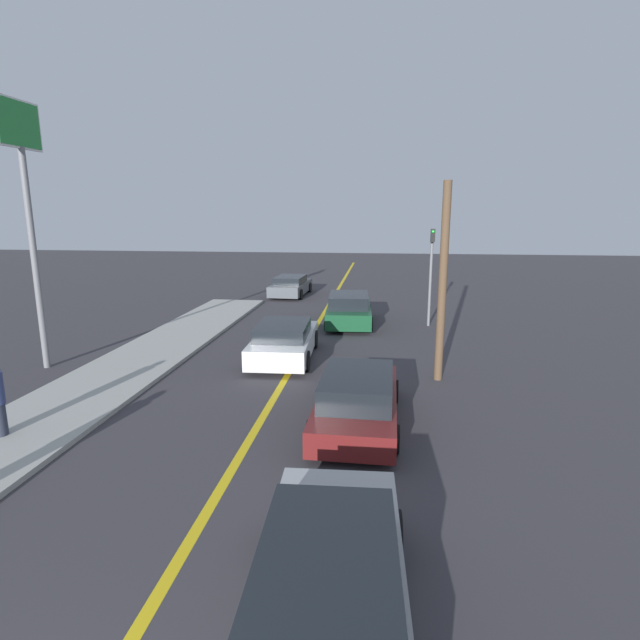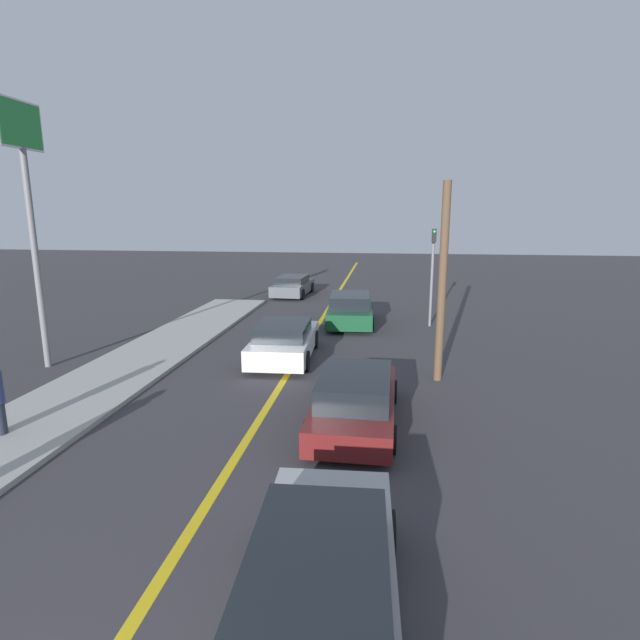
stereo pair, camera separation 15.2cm
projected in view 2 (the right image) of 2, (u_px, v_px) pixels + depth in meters
name	position (u px, v px, depth m)	size (l,w,h in m)	color
road_center_line	(313.00, 334.00, 20.45)	(0.20, 60.00, 0.01)	gold
sidewalk_left	(127.00, 368.00, 15.70)	(2.86, 24.87, 0.12)	#9E9E99
car_near_right_lane	(320.00, 590.00, 5.68)	(2.01, 4.64, 1.32)	#9E9EA3
car_ahead_center	(355.00, 399.00, 11.61)	(2.00, 4.64, 1.27)	maroon
car_far_distant	(284.00, 341.00, 16.89)	(2.13, 4.54, 1.25)	silver
car_parked_left_lot	(350.00, 310.00, 22.08)	(2.20, 4.61, 1.38)	#144728
car_oncoming_far	(293.00, 286.00, 29.82)	(2.07, 4.48, 1.18)	#4C5156
traffic_light	(432.00, 268.00, 21.26)	(0.18, 0.40, 4.20)	slate
roadside_sign	(26.00, 176.00, 14.86)	(0.20, 1.83, 8.08)	slate
utility_pole	(442.00, 284.00, 14.22)	(0.24, 0.24, 5.74)	brown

